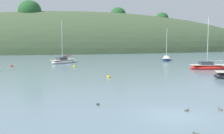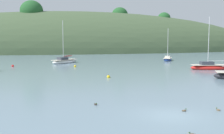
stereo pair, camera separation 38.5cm
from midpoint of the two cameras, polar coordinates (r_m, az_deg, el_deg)
name	(u,v)px [view 1 (the left image)]	position (r m, az deg, el deg)	size (l,w,h in m)	color
ground_plane	(173,115)	(19.59, 11.88, -9.68)	(400.00, 400.00, 0.00)	slate
far_shoreline_hill	(75,51)	(102.89, -7.71, 3.19)	(150.00, 36.00, 32.28)	#425638
sailboat_cream_ketch	(63,61)	(57.52, -10.14, 1.16)	(5.97, 5.42, 8.82)	white
sailboat_black_sloop	(208,67)	(48.60, 18.98, 0.02)	(6.58, 3.13, 8.80)	red
sailboat_blue_center	(166,59)	(64.21, 10.94, 1.61)	(3.87, 5.23, 7.41)	navy
mooring_buoy_channel	(74,66)	(49.86, -7.94, 0.14)	(0.44, 0.44, 0.54)	yellow
mooring_buoy_inner	(109,77)	(36.40, -1.00, -2.02)	(0.44, 0.44, 0.54)	yellow
mooring_buoy_outer	(12,66)	(52.94, -20.08, 0.17)	(0.44, 0.44, 0.54)	red
duck_straggler	(98,104)	(21.99, -3.44, -7.66)	(0.29, 0.41, 0.24)	#2D2823
duck_lone_right	(220,110)	(21.82, 20.87, -8.17)	(0.28, 0.42, 0.24)	brown
duck_lone_left	(196,134)	(16.11, 16.21, -13.11)	(0.42, 0.26, 0.24)	brown
duck_trailing	(187,110)	(20.87, 14.56, -8.61)	(0.43, 0.23, 0.24)	brown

